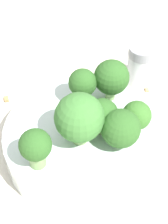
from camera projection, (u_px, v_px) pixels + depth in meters
The scene contains 13 objects.
ground_plane at pixel (84, 150), 0.50m from camera, with size 3.00×3.00×0.00m, color beige.
bowl at pixel (84, 141), 0.48m from camera, with size 0.20×0.20×0.04m, color silver.
broccoli_floret_0 at pixel (111, 78), 0.48m from camera, with size 0.05×0.05×0.06m.
broccoli_floret_1 at pixel (137, 116), 0.45m from camera, with size 0.04×0.04×0.04m.
broccoli_floret_2 at pixel (102, 116), 0.45m from camera, with size 0.04×0.04×0.05m.
broccoli_floret_3 at pixel (83, 85), 0.48m from camera, with size 0.04×0.04×0.05m.
broccoli_floret_4 at pixel (121, 129), 0.43m from camera, with size 0.05×0.05×0.05m.
broccoli_floret_5 at pixel (36, 147), 0.41m from camera, with size 0.04×0.04×0.05m.
broccoli_floret_6 at pixel (79, 118), 0.43m from camera, with size 0.06×0.06×0.07m.
pepper_shaker at pixel (140, 65), 0.56m from camera, with size 0.04×0.04×0.07m.
almond_crumb_0 at pixel (72, 82), 0.58m from camera, with size 0.01×0.00×0.01m, color tan.
almond_crumb_2 at pixel (6, 98), 0.55m from camera, with size 0.01×0.01×0.01m, color #AD7F4C.
almond_crumb_4 at pixel (147, 89), 0.57m from camera, with size 0.01×0.01×0.01m, color tan.
Camera 1 is at (-0.25, 0.15, 0.40)m, focal length 60.00 mm.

